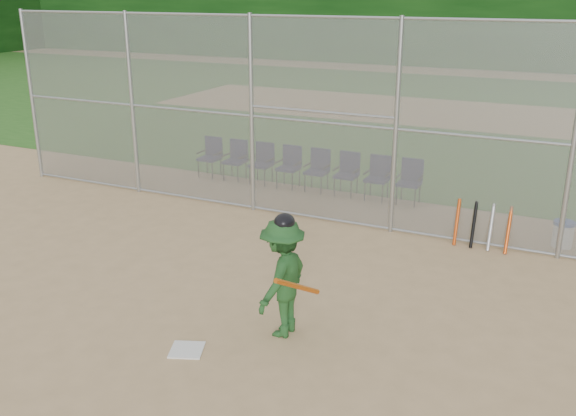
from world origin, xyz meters
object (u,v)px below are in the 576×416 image
at_px(home_plate, 187,350).
at_px(batter_at_plate, 282,277).
at_px(chair_0, 209,158).
at_px(water_cooler, 563,234).

bearing_deg(home_plate, batter_at_plate, 45.71).
height_order(batter_at_plate, chair_0, batter_at_plate).
relative_size(home_plate, chair_0, 0.43).
bearing_deg(chair_0, home_plate, -60.11).
bearing_deg(home_plate, water_cooler, 54.85).
relative_size(batter_at_plate, water_cooler, 3.59).
height_order(home_plate, chair_0, chair_0).
bearing_deg(water_cooler, chair_0, 171.70).
bearing_deg(batter_at_plate, home_plate, -134.29).
relative_size(batter_at_plate, chair_0, 1.79).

